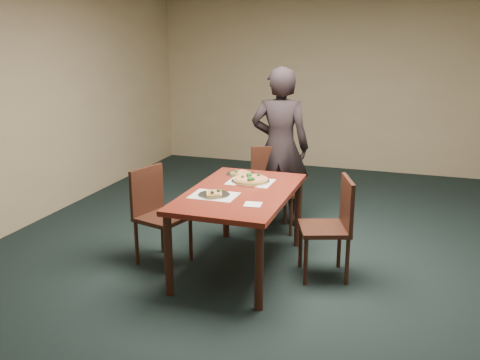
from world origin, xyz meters
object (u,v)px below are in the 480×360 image
(diner, at_px, (280,147))
(slice_plate_far, at_px, (240,173))
(chair_right, at_px, (333,222))
(pizza_pan, at_px, (250,180))
(slice_plate_near, at_px, (214,194))
(dining_table, at_px, (240,200))
(chair_far, at_px, (271,184))
(chair_left, at_px, (156,210))

(diner, relative_size, slice_plate_far, 6.34)
(chair_right, height_order, pizza_pan, chair_right)
(diner, bearing_deg, slice_plate_near, 76.12)
(pizza_pan, distance_m, slice_plate_far, 0.29)
(chair_right, distance_m, slice_plate_near, 1.08)
(dining_table, height_order, diner, diner)
(chair_far, xyz_separation_m, diner, (0.04, 0.21, 0.37))
(chair_far, xyz_separation_m, chair_right, (0.84, -0.99, 0.00))
(pizza_pan, xyz_separation_m, slice_plate_near, (-0.17, -0.51, -0.01))
(chair_far, distance_m, diner, 0.43)
(chair_left, height_order, slice_plate_near, chair_left)
(chair_far, height_order, diner, diner)
(dining_table, distance_m, pizza_pan, 0.33)
(chair_far, bearing_deg, diner, 55.06)
(chair_right, xyz_separation_m, slice_plate_near, (-1.00, -0.31, 0.25))
(diner, bearing_deg, chair_right, 117.42)
(chair_far, distance_m, pizza_pan, 0.83)
(chair_left, height_order, diner, diner)
(dining_table, height_order, chair_left, chair_left)
(chair_left, bearing_deg, dining_table, -67.89)
(chair_left, xyz_separation_m, pizza_pan, (0.80, 0.40, 0.26))
(slice_plate_near, relative_size, slice_plate_far, 1.00)
(dining_table, distance_m, chair_far, 1.10)
(chair_left, xyz_separation_m, slice_plate_near, (0.63, -0.11, 0.25))
(dining_table, xyz_separation_m, diner, (0.03, 1.30, 0.23))
(chair_right, bearing_deg, chair_far, -159.00)
(dining_table, distance_m, slice_plate_far, 0.57)
(slice_plate_near, bearing_deg, diner, 82.47)
(slice_plate_far, bearing_deg, pizza_pan, -51.78)
(chair_right, xyz_separation_m, diner, (-0.80, 1.20, 0.37))
(chair_right, bearing_deg, pizza_pan, -123.05)
(chair_left, bearing_deg, pizza_pan, -48.15)
(pizza_pan, bearing_deg, slice_plate_near, -108.22)
(chair_far, relative_size, chair_right, 1.00)
(pizza_pan, height_order, slice_plate_far, pizza_pan)
(chair_left, relative_size, slice_plate_far, 3.25)
(chair_right, distance_m, diner, 1.49)
(diner, relative_size, pizza_pan, 4.85)
(chair_far, bearing_deg, pizza_pan, -113.32)
(chair_right, distance_m, slice_plate_far, 1.12)
(diner, bearing_deg, pizza_pan, 81.90)
(slice_plate_far, bearing_deg, chair_left, -134.93)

